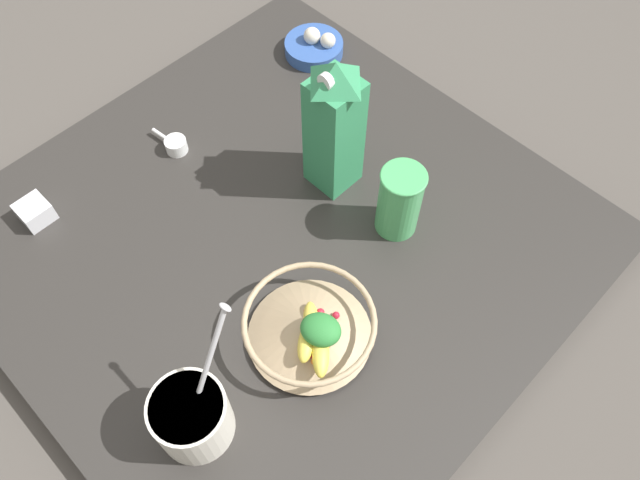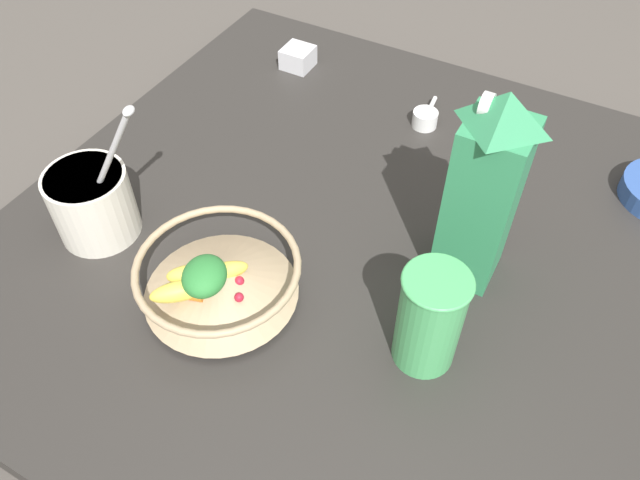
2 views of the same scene
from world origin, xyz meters
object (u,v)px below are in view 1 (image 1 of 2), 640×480
object	(u,v)px
milk_carton	(334,126)
drinking_cup	(400,200)
spice_jar	(35,212)
garlic_bowl	(315,46)
fruit_bowl	(310,328)
yogurt_tub	(192,416)

from	to	relation	value
milk_carton	drinking_cup	xyz separation A→B (m)	(0.16, 0.00, -0.07)
spice_jar	garlic_bowl	xyz separation A→B (m)	(0.05, 0.68, 0.00)
fruit_bowl	spice_jar	size ratio (longest dim) A/B	3.94
milk_carton	yogurt_tub	distance (m)	0.54
spice_jar	garlic_bowl	bearing A→B (deg)	85.76
fruit_bowl	drinking_cup	distance (m)	0.28
milk_carton	spice_jar	xyz separation A→B (m)	(-0.32, -0.46, -0.13)
spice_jar	garlic_bowl	distance (m)	0.68
drinking_cup	spice_jar	xyz separation A→B (m)	(-0.48, -0.46, -0.06)
fruit_bowl	drinking_cup	bearing A→B (deg)	100.38
yogurt_tub	drinking_cup	distance (m)	0.50
drinking_cup	garlic_bowl	world-z (taller)	drinking_cup
yogurt_tub	spice_jar	distance (m)	0.52
drinking_cup	garlic_bowl	distance (m)	0.49
fruit_bowl	yogurt_tub	world-z (taller)	yogurt_tub
milk_carton	garlic_bowl	world-z (taller)	milk_carton
spice_jar	fruit_bowl	bearing A→B (deg)	19.41
drinking_cup	spice_jar	distance (m)	0.67
yogurt_tub	drinking_cup	xyz separation A→B (m)	(-0.03, 0.50, 0.02)
yogurt_tub	spice_jar	xyz separation A→B (m)	(-0.52, 0.04, -0.04)
milk_carton	garlic_bowl	distance (m)	0.38
drinking_cup	garlic_bowl	size ratio (longest dim) A/B	1.13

